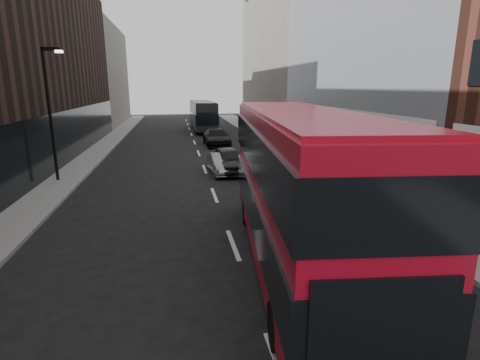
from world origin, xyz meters
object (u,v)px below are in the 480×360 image
grey_bus (203,115)px  car_a (229,160)px  car_c (216,137)px  car_b (222,164)px  red_bus (298,183)px  street_lamp (51,106)px

grey_bus → car_a: (-0.10, -22.80, -1.09)m
car_c → car_b: bearing=-96.5°
car_b → red_bus: bearing=-90.9°
street_lamp → grey_bus: bearing=67.6°
red_bus → car_c: 23.63m
grey_bus → car_b: (-0.60, -23.07, -1.24)m
grey_bus → car_c: bearing=-89.6°
car_a → car_b: 0.59m
street_lamp → car_c: bearing=49.5°
red_bus → car_b: 12.58m
red_bus → car_c: size_ratio=2.24×
red_bus → grey_bus: red_bus is taller
street_lamp → car_a: size_ratio=1.56×
grey_bus → car_a: size_ratio=2.40×
grey_bus → car_c: size_ratio=2.09×
car_a → car_c: bearing=82.2°
car_a → car_b: bearing=-157.4°
red_bus → car_c: red_bus is taller
red_bus → car_b: size_ratio=3.09×
grey_bus → car_a: grey_bus is taller
red_bus → grey_bus: (-0.04, 35.49, -0.69)m
street_lamp → car_a: (9.68, 0.93, -3.42)m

